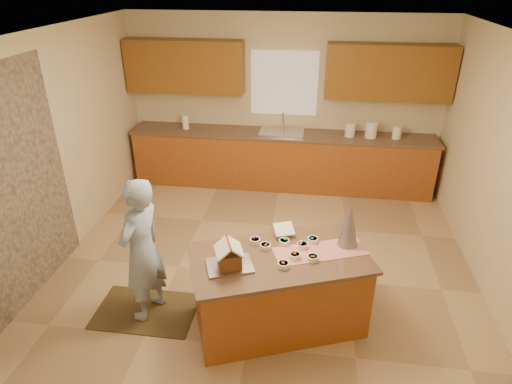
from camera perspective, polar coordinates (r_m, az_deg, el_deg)
floor at (r=5.34m, az=0.78°, el=-10.64°), size 5.50×5.50×0.00m
ceiling at (r=4.26m, az=1.02°, el=19.40°), size 5.50×5.50×0.00m
wall_back at (r=7.22m, az=3.64°, el=11.65°), size 5.50×5.50×0.00m
wall_left at (r=5.51m, az=-25.95°, el=3.87°), size 5.50×5.50×0.00m
stone_accent at (r=4.95m, az=-30.24°, el=-0.93°), size 0.00×2.50×2.50m
window_curtain at (r=7.12m, az=3.69°, el=13.91°), size 1.05×0.03×1.00m
back_counter_base at (r=7.24m, az=3.24°, el=4.06°), size 4.80×0.60×0.88m
back_counter_top at (r=7.07m, az=3.34°, el=7.49°), size 4.85×0.63×0.04m
upper_cabinet_left at (r=7.20m, az=-9.22°, el=15.82°), size 1.85×0.35×0.80m
upper_cabinet_right at (r=6.98m, az=16.88°, el=14.68°), size 1.85×0.35×0.80m
sink at (r=7.08m, az=3.34°, el=7.42°), size 0.70×0.45×0.12m
faucet at (r=7.19m, az=3.50°, el=9.17°), size 0.03×0.03×0.28m
island_base at (r=4.48m, az=3.00°, el=-12.89°), size 1.80×1.33×0.79m
island_top at (r=4.23m, az=3.14°, el=-8.60°), size 1.89×1.42×0.04m
table_runner at (r=4.33m, az=8.35°, el=-7.60°), size 0.96×0.62×0.01m
baking_tray at (r=4.08m, az=-3.46°, el=-9.53°), size 0.50×0.43×0.02m
cookbook at (r=4.47m, az=3.65°, el=-4.84°), size 0.24×0.21×0.08m
tinsel_tree at (r=4.34m, az=12.04°, el=-4.02°), size 0.26×0.26×0.49m
rug at (r=5.00m, az=-14.08°, el=-14.73°), size 1.05×0.68×0.01m
boy at (r=4.51m, az=-14.59°, el=-7.39°), size 0.51×0.64×1.55m
canister_a at (r=7.03m, az=12.13°, el=7.91°), size 0.16×0.16×0.21m
canister_b at (r=7.06m, az=14.74°, el=7.86°), size 0.18×0.18×0.25m
canister_c at (r=7.13m, az=17.85°, el=7.38°), size 0.14×0.14×0.20m
paper_towel at (r=7.31m, az=-9.15°, el=8.99°), size 0.11×0.11×0.23m
gingerbread_house at (r=4.02m, az=-3.50°, el=-8.32°), size 0.32×0.32×0.25m
candy_bowls at (r=4.28m, az=4.28°, el=-7.40°), size 0.68×0.56×0.05m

